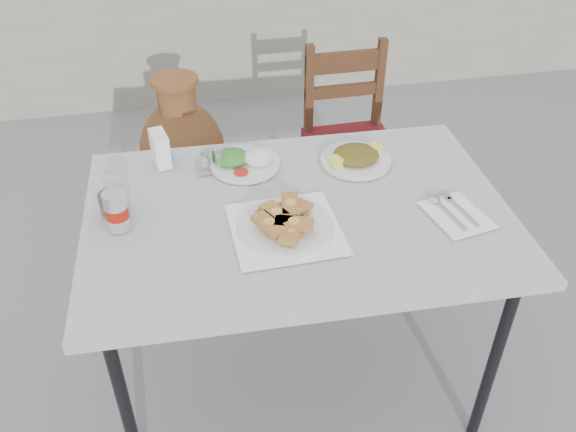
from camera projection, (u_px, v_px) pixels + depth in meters
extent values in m
plane|color=#5E5E60|center=(286.00, 354.00, 2.54)|extent=(80.00, 80.00, 0.00)
cylinder|color=black|center=(127.00, 416.00, 1.85)|extent=(0.04, 0.04, 0.78)
cylinder|color=black|center=(493.00, 363.00, 2.01)|extent=(0.04, 0.04, 0.78)
cylinder|color=black|center=(134.00, 257.00, 2.44)|extent=(0.04, 0.04, 0.78)
cylinder|color=black|center=(417.00, 226.00, 2.60)|extent=(0.04, 0.04, 0.78)
cube|color=white|center=(298.00, 214.00, 1.97)|extent=(1.39, 0.96, 0.03)
cube|color=white|center=(298.00, 209.00, 1.96)|extent=(1.34, 0.92, 0.01)
cube|color=white|center=(286.00, 229.00, 1.87)|extent=(0.34, 0.34, 0.00)
cylinder|color=silver|center=(286.00, 227.00, 1.87)|extent=(0.29, 0.29, 0.01)
cylinder|color=silver|center=(286.00, 228.00, 1.87)|extent=(0.30, 0.30, 0.01)
cylinder|color=silver|center=(245.00, 164.00, 2.16)|extent=(0.25, 0.25, 0.01)
ellipsoid|color=white|center=(258.00, 158.00, 2.14)|extent=(0.10, 0.10, 0.06)
ellipsoid|color=#236C1F|center=(232.00, 158.00, 2.15)|extent=(0.12, 0.11, 0.05)
cylinder|color=red|center=(241.00, 172.00, 2.10)|extent=(0.05, 0.05, 0.01)
cylinder|color=silver|center=(356.00, 160.00, 2.18)|extent=(0.25, 0.25, 0.01)
ellipsoid|color=#215D17|center=(356.00, 155.00, 2.17)|extent=(0.17, 0.15, 0.05)
cylinder|color=yellow|center=(337.00, 162.00, 2.13)|extent=(0.06, 0.05, 0.05)
cylinder|color=yellow|center=(376.00, 149.00, 2.20)|extent=(0.06, 0.05, 0.05)
cylinder|color=silver|center=(117.00, 211.00, 1.84)|extent=(0.07, 0.07, 0.13)
cylinder|color=#B01C0C|center=(117.00, 212.00, 1.85)|extent=(0.07, 0.07, 0.04)
cylinder|color=silver|center=(113.00, 194.00, 1.81)|extent=(0.06, 0.06, 0.00)
cylinder|color=white|center=(110.00, 197.00, 1.91)|extent=(0.08, 0.08, 0.12)
cylinder|color=black|center=(111.00, 203.00, 1.92)|extent=(0.07, 0.07, 0.07)
cube|color=white|center=(160.00, 149.00, 2.14)|extent=(0.07, 0.11, 0.12)
cube|color=blue|center=(169.00, 149.00, 2.16)|extent=(0.03, 0.05, 0.07)
cube|color=silver|center=(212.00, 167.00, 2.15)|extent=(0.11, 0.09, 0.01)
cylinder|color=white|center=(204.00, 162.00, 2.10)|extent=(0.02, 0.02, 0.06)
cylinder|color=white|center=(219.00, 160.00, 2.11)|extent=(0.02, 0.02, 0.06)
cylinder|color=silver|center=(211.00, 156.00, 2.14)|extent=(0.03, 0.03, 0.05)
cube|color=white|center=(456.00, 215.00, 1.93)|extent=(0.20, 0.24, 0.00)
cube|color=silver|center=(450.00, 215.00, 1.92)|extent=(0.05, 0.16, 0.00)
ellipsoid|color=silver|center=(434.00, 198.00, 1.99)|extent=(0.04, 0.05, 0.01)
cube|color=silver|center=(463.00, 211.00, 1.93)|extent=(0.04, 0.16, 0.00)
cube|color=silver|center=(446.00, 196.00, 2.00)|extent=(0.03, 0.05, 0.00)
cube|color=#37200F|center=(325.00, 215.00, 2.94)|extent=(0.04, 0.04, 0.44)
cube|color=#37200F|center=(394.00, 205.00, 3.00)|extent=(0.04, 0.04, 0.44)
cube|color=#37200F|center=(307.00, 175.00, 3.22)|extent=(0.04, 0.04, 0.44)
cube|color=#37200F|center=(371.00, 167.00, 3.28)|extent=(0.04, 0.04, 0.44)
cube|color=maroon|center=(352.00, 148.00, 2.96)|extent=(0.42, 0.42, 0.05)
cube|color=#37200F|center=(309.00, 94.00, 2.93)|extent=(0.04, 0.04, 0.49)
cube|color=#37200F|center=(379.00, 87.00, 2.99)|extent=(0.04, 0.04, 0.49)
cube|color=#37200F|center=(346.00, 62.00, 2.88)|extent=(0.39, 0.04, 0.10)
cube|color=#37200F|center=(344.00, 91.00, 2.96)|extent=(0.39, 0.04, 0.06)
cylinder|color=brown|center=(189.00, 203.00, 3.33)|extent=(0.33, 0.33, 0.08)
ellipsoid|color=brown|center=(183.00, 152.00, 3.13)|extent=(0.44, 0.44, 0.55)
cylinder|color=beige|center=(183.00, 152.00, 3.13)|extent=(0.44, 0.44, 0.06)
cylinder|color=brown|center=(176.00, 98.00, 2.95)|extent=(0.19, 0.19, 0.17)
cylinder|color=brown|center=(174.00, 81.00, 2.89)|extent=(0.23, 0.23, 0.03)
cube|color=#A09785|center=(213.00, 13.00, 4.13)|extent=(6.00, 0.25, 1.20)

